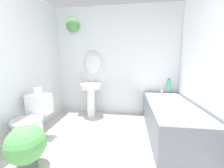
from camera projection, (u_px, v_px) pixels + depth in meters
The scene contains 8 objects.
wall_back at pixel (114, 60), 3.11m from camera, with size 2.84×0.29×2.40m.
wall_left at pixel (8, 63), 1.92m from camera, with size 0.06×2.87×2.40m.
toilet at pixel (31, 125), 1.99m from camera, with size 0.41×0.58×0.71m.
pedestal_sink at pixel (91, 94), 3.01m from camera, with size 0.45×0.45×0.84m.
bathtub at pixel (170, 119), 2.26m from camera, with size 0.71×1.65×0.62m.
shampoo_bottle at pixel (169, 84), 2.91m from camera, with size 0.07×0.07×0.24m.
potted_plant at pixel (26, 145), 1.52m from camera, with size 0.42×0.42×0.52m.
toilet_paper_roll at pixel (38, 91), 2.12m from camera, with size 0.11×0.11×0.10m.
Camera 1 is at (0.31, -0.37, 1.22)m, focal length 22.00 mm.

